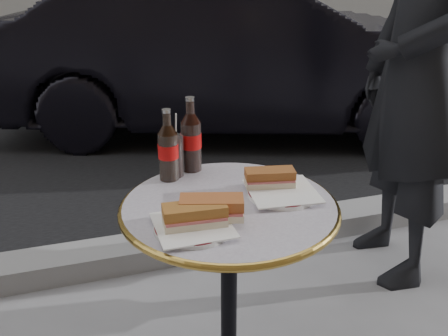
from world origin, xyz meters
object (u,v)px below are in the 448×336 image
object	(u,v)px
pedestrian	(417,76)
cola_bottle_left	(168,145)
plate_right	(282,193)
cola_glass	(173,156)
parked_car	(240,53)
plate_left	(193,228)
cola_bottle_right	(191,134)
bistro_table	(229,308)

from	to	relation	value
pedestrian	cola_bottle_left	bearing A→B (deg)	-67.37
plate_right	cola_glass	xyz separation A→B (m)	(-0.27, 0.24, 0.06)
parked_car	pedestrian	world-z (taller)	pedestrian
plate_left	pedestrian	xyz separation A→B (m)	(1.12, 0.63, 0.18)
cola_bottle_right	plate_left	bearing A→B (deg)	-103.57
cola_bottle_right	cola_glass	distance (m)	0.09
plate_left	cola_bottle_right	world-z (taller)	cola_bottle_right
cola_bottle_right	cola_bottle_left	bearing A→B (deg)	-148.79
bistro_table	plate_right	size ratio (longest dim) A/B	3.59
bistro_table	plate_left	xyz separation A→B (m)	(-0.13, -0.11, 0.37)
bistro_table	cola_bottle_right	distance (m)	0.56
cola_bottle_left	cola_bottle_right	size ratio (longest dim) A/B	0.93
cola_bottle_right	bistro_table	bearing A→B (deg)	-80.97
plate_right	cola_bottle_right	bearing A→B (deg)	127.79
pedestrian	plate_right	bearing A→B (deg)	-50.54
plate_left	parked_car	world-z (taller)	parked_car
plate_right	cola_bottle_right	world-z (taller)	cola_bottle_right
bistro_table	cola_bottle_right	world-z (taller)	cola_bottle_right
plate_left	cola_glass	distance (m)	0.36
plate_right	parked_car	xyz separation A→B (m)	(0.80, 2.68, -0.09)
cola_bottle_right	parked_car	xyz separation A→B (m)	(1.00, 2.42, -0.21)
plate_left	pedestrian	distance (m)	1.30
cola_bottle_left	cola_bottle_right	distance (m)	0.10
plate_right	pedestrian	xyz separation A→B (m)	(0.82, 0.51, 0.18)
plate_right	pedestrian	world-z (taller)	pedestrian
plate_left	plate_right	xyz separation A→B (m)	(0.30, 0.12, 0.00)
plate_right	cola_bottle_left	xyz separation A→B (m)	(-0.29, 0.21, 0.11)
cola_bottle_right	parked_car	world-z (taller)	parked_car
plate_right	cola_bottle_left	size ratio (longest dim) A/B	0.90
bistro_table	plate_left	distance (m)	0.41
plate_left	plate_right	bearing A→B (deg)	21.33
cola_bottle_left	cola_glass	bearing A→B (deg)	49.42
plate_left	plate_right	distance (m)	0.32
cola_bottle_right	cola_glass	xyz separation A→B (m)	(-0.06, -0.03, -0.06)
bistro_table	cola_bottle_left	size ratio (longest dim) A/B	3.24
bistro_table	plate_right	distance (m)	0.41
cola_bottle_left	plate_left	bearing A→B (deg)	-91.20
parked_car	cola_bottle_left	bearing A→B (deg)	175.05
cola_bottle_right	pedestrian	bearing A→B (deg)	13.73
cola_bottle_right	cola_glass	size ratio (longest dim) A/B	1.83
plate_right	cola_bottle_right	xyz separation A→B (m)	(-0.20, 0.26, 0.12)
plate_right	pedestrian	size ratio (longest dim) A/B	0.11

